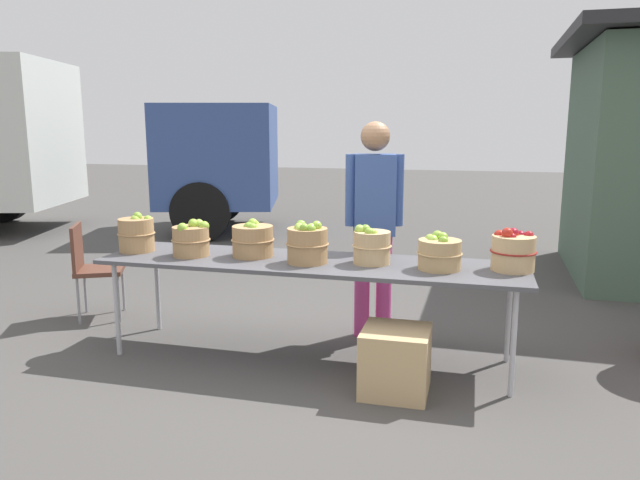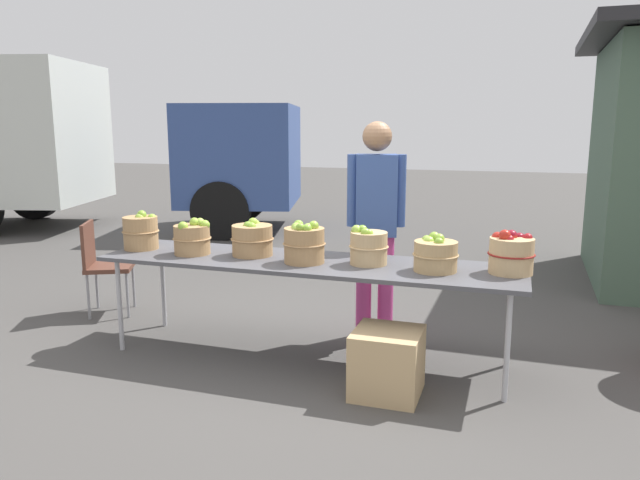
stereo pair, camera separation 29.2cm
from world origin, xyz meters
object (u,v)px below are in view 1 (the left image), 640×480
(apple_basket_green_3, at_px, (308,244))
(apple_basket_green_4, at_px, (371,246))
(apple_basket_green_2, at_px, (253,240))
(apple_basket_green_5, at_px, (439,253))
(apple_basket_red_0, at_px, (513,251))
(apple_basket_green_0, at_px, (137,233))
(produce_crate, at_px, (396,361))
(vendor_adult, at_px, (374,213))
(apple_basket_green_1, at_px, (191,240))
(folding_chair, at_px, (91,263))
(market_table, at_px, (310,265))

(apple_basket_green_3, xyz_separation_m, apple_basket_green_4, (0.45, 0.09, -0.01))
(apple_basket_green_2, xyz_separation_m, apple_basket_green_5, (1.39, -0.07, -0.01))
(apple_basket_green_4, height_order, apple_basket_green_5, apple_basket_green_4)
(apple_basket_red_0, bearing_deg, apple_basket_green_0, -178.41)
(apple_basket_green_0, bearing_deg, apple_basket_green_4, 1.19)
(apple_basket_red_0, xyz_separation_m, produce_crate, (-0.72, -0.50, -0.67))
(apple_basket_green_2, relative_size, vendor_adult, 0.19)
(apple_basket_green_1, bearing_deg, folding_chair, 158.43)
(apple_basket_green_0, xyz_separation_m, apple_basket_green_1, (0.49, -0.05, -0.02))
(apple_basket_green_1, distance_m, folding_chair, 1.39)
(market_table, height_order, apple_basket_green_5, apple_basket_green_5)
(produce_crate, bearing_deg, apple_basket_green_5, 60.12)
(apple_basket_green_4, xyz_separation_m, produce_crate, (0.25, -0.46, -0.66))
(apple_basket_green_1, height_order, folding_chair, apple_basket_green_1)
(apple_basket_green_2, bearing_deg, apple_basket_green_4, -1.09)
(apple_basket_green_0, height_order, apple_basket_green_4, apple_basket_green_0)
(market_table, xyz_separation_m, apple_basket_green_5, (0.93, -0.02, 0.15))
(folding_chair, bearing_deg, apple_basket_green_5, -124.72)
(apple_basket_green_3, distance_m, folding_chair, 2.25)
(apple_basket_green_3, relative_size, apple_basket_green_5, 0.99)
(market_table, bearing_deg, folding_chair, 168.51)
(apple_basket_green_4, relative_size, folding_chair, 0.33)
(apple_basket_green_2, bearing_deg, apple_basket_green_3, -13.60)
(apple_basket_green_0, bearing_deg, market_table, 0.26)
(apple_basket_green_3, height_order, vendor_adult, vendor_adult)
(apple_basket_green_1, xyz_separation_m, apple_basket_green_4, (1.36, 0.09, 0.01))
(apple_basket_green_0, height_order, apple_basket_green_3, apple_basket_green_0)
(apple_basket_green_0, distance_m, apple_basket_green_3, 1.41)
(market_table, bearing_deg, apple_basket_green_1, -176.68)
(produce_crate, bearing_deg, apple_basket_red_0, 34.68)
(apple_basket_green_4, bearing_deg, apple_basket_green_5, -6.45)
(apple_basket_green_2, bearing_deg, apple_basket_red_0, 0.69)
(apple_basket_green_2, bearing_deg, folding_chair, 167.09)
(apple_basket_green_4, distance_m, apple_basket_red_0, 0.97)
(apple_basket_green_1, relative_size, apple_basket_green_5, 0.94)
(market_table, bearing_deg, vendor_adult, 58.61)
(apple_basket_green_3, xyz_separation_m, apple_basket_red_0, (1.42, 0.13, -0.01))
(apple_basket_green_0, bearing_deg, apple_basket_green_1, -5.43)
(apple_basket_green_3, bearing_deg, market_table, 91.48)
(apple_basket_green_5, bearing_deg, apple_basket_red_0, 10.94)
(market_table, bearing_deg, apple_basket_green_4, 4.09)
(market_table, distance_m, apple_basket_green_3, 0.18)
(folding_chair, bearing_deg, apple_basket_red_0, -122.09)
(apple_basket_green_2, bearing_deg, apple_basket_green_1, -167.37)
(produce_crate, bearing_deg, apple_basket_green_4, 118.69)
(apple_basket_green_1, distance_m, apple_basket_red_0, 2.34)
(apple_basket_green_1, xyz_separation_m, apple_basket_green_3, (0.92, -0.01, 0.02))
(apple_basket_green_3, height_order, apple_basket_red_0, apple_basket_green_3)
(apple_basket_green_3, xyz_separation_m, vendor_adult, (0.37, 0.67, 0.14))
(apple_basket_green_3, relative_size, produce_crate, 0.72)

